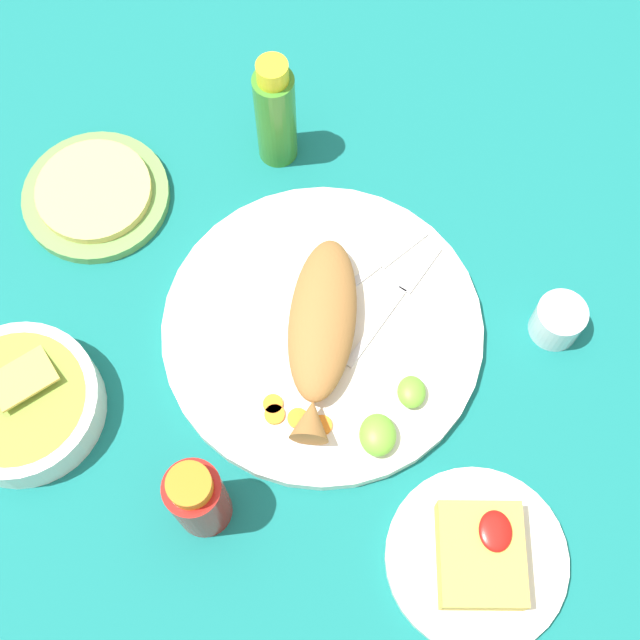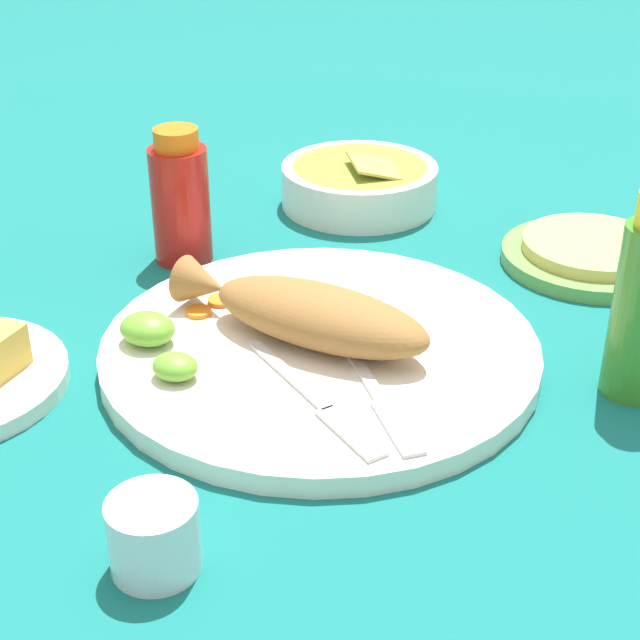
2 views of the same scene
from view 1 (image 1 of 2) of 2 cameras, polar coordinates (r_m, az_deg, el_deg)
name	(u,v)px [view 1 (image 1 of 2)]	position (r m, az deg, el deg)	size (l,w,h in m)	color
ground_plane	(320,333)	(1.03, 0.00, -0.81)	(4.00, 4.00, 0.00)	#146B66
main_plate	(320,330)	(1.02, 0.00, -0.62)	(0.37, 0.37, 0.02)	white
fried_fish	(319,329)	(0.99, -0.07, -0.55)	(0.24, 0.09, 0.05)	#996633
fork_near	(371,268)	(1.04, 3.27, 3.34)	(0.13, 0.15, 0.00)	silver
fork_far	(396,296)	(1.03, 4.91, 1.51)	(0.16, 0.12, 0.00)	silver
carrot_slice_near	(270,404)	(0.98, -3.20, -5.39)	(0.02, 0.02, 0.00)	orange
carrot_slice_mid	(295,418)	(0.98, -1.59, -6.31)	(0.02, 0.02, 0.00)	orange
carrot_slice_far	(272,414)	(0.98, -3.09, -6.06)	(0.02, 0.02, 0.00)	orange
carrot_slice_extra	(320,425)	(0.97, 0.02, -6.76)	(0.02, 0.02, 0.00)	orange
lime_wedge_main	(375,435)	(0.96, 3.55, -7.35)	(0.05, 0.04, 0.03)	#6BB233
lime_wedge_side	(409,392)	(0.98, 5.71, -4.61)	(0.04, 0.03, 0.02)	#6BB233
hot_sauce_bottle_red	(195,498)	(0.92, -7.99, -11.24)	(0.06, 0.06, 0.14)	#B21914
hot_sauce_bottle_green	(273,114)	(1.08, -3.02, 13.04)	(0.05, 0.05, 0.17)	#3D8428
salt_cup	(555,322)	(1.05, 14.79, -0.10)	(0.06, 0.06, 0.05)	silver
side_plate_fries	(474,559)	(0.97, 9.80, -14.81)	(0.19, 0.19, 0.01)	white
fries_pile	(478,554)	(0.95, 10.08, -14.56)	(0.10, 0.09, 0.04)	gold
guacamole_bowl	(18,403)	(1.03, -18.76, -5.07)	(0.18, 0.18, 0.06)	white
tortilla_plate	(94,196)	(1.14, -14.27, 7.68)	(0.18, 0.18, 0.01)	#6B9E4C
tortilla_stack	(91,191)	(1.13, -14.43, 8.01)	(0.14, 0.14, 0.01)	#E0C666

